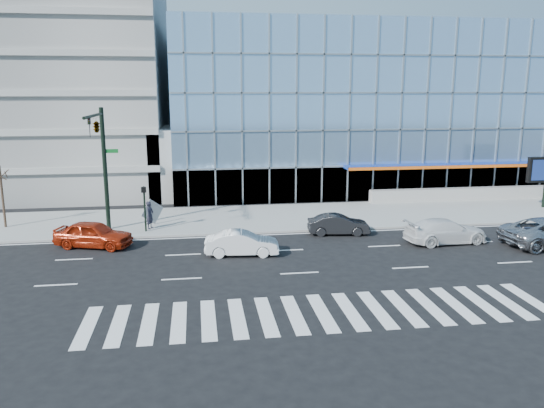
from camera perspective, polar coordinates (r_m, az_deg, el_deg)
The scene contains 16 objects.
ground at distance 31.28m, azimuth 1.56°, elevation -5.00°, with size 160.00×160.00×0.00m, color black.
sidewalk at distance 38.88m, azimuth -0.44°, elevation -1.44°, with size 120.00×8.00×0.15m, color gray.
theatre_building at distance 58.66m, azimuth 10.97°, elevation 10.28°, with size 42.00×26.00×15.00m, color #7FAAD4.
parking_garage at distance 57.41m, azimuth -23.81°, elevation 11.95°, with size 24.00×24.00×20.00m, color gray.
ramp_block at distance 47.85m, azimuth -9.25°, elevation 4.54°, with size 6.00×8.00×6.00m, color gray.
tower_backdrop at distance 103.56m, azimuth -23.45°, elevation 19.44°, with size 14.00×14.00×48.00m, color gray.
retaining_wall at distance 51.04m, azimuth 26.71°, elevation 1.19°, with size 30.00×0.80×1.00m, color gray.
traffic_signal at distance 34.65m, azimuth -18.09°, elevation 6.50°, with size 1.14×5.74×8.00m.
ped_signal_post at distance 35.27m, azimuth -13.57°, elevation 0.24°, with size 0.30×0.33×3.00m.
street_tree_near at distance 39.50m, azimuth -27.21°, elevation 2.89°, with size 1.10×1.10×4.23m.
white_suv at distance 34.29m, azimuth 18.16°, elevation -2.78°, with size 2.09×5.13×1.49m, color silver.
white_sedan at distance 30.27m, azimuth -3.25°, elevation -4.23°, with size 1.46×4.19×1.38m, color white.
dark_sedan at distance 34.76m, azimuth 7.16°, elevation -2.20°, with size 1.39×3.98×1.31m, color black.
red_sedan at distance 33.45m, azimuth -18.66°, elevation -3.11°, with size 1.86×4.62×1.57m, color #98210B.
pedestrian at distance 36.20m, azimuth -13.00°, elevation -1.16°, with size 0.68×0.44×1.85m, color black.
tilted_panel at distance 37.29m, azimuth -12.75°, elevation -0.79°, with size 1.30×0.06×1.30m, color gray.
Camera 1 is at (-5.11, -29.44, 9.25)m, focal length 35.00 mm.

